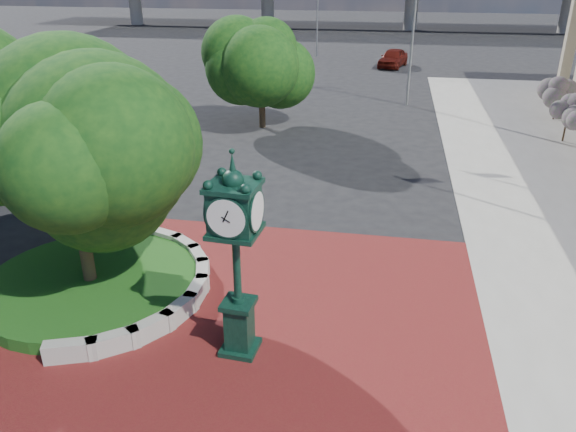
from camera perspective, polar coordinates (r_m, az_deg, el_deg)
The scene contains 12 objects.
ground at distance 15.73m, azimuth -2.90°, elevation -9.27°, with size 200.00×200.00×0.00m, color black.
plaza at distance 14.92m, azimuth -3.78°, elevation -11.30°, with size 12.00×12.00×0.04m, color maroon.
planter_wall at distance 16.34m, azimuth -12.28°, elevation -7.33°, with size 2.96×6.77×0.54m.
grass_bed at distance 17.33m, azimuth -19.34°, elevation -6.55°, with size 6.10×6.10×0.40m, color #1C4614.
tree_planter at distance 15.89m, azimuth -21.10°, elevation 4.44°, with size 5.20×5.20×6.33m.
tree_street at distance 31.99m, azimuth -2.72°, elevation 14.61°, with size 4.40×4.40×5.45m.
post_clock at distance 12.70m, azimuth -5.29°, elevation -3.44°, with size 1.14×1.14×5.11m.
parked_car at distance 52.87m, azimuth 10.62°, elevation 15.51°, with size 1.89×4.69×1.60m, color #50110B.
street_lamp_near at distance 37.82m, azimuth 13.06°, elevation 19.07°, with size 2.11×0.27×9.41m.
street_lamp_far at distance 57.72m, azimuth 3.26°, elevation 21.10°, with size 2.03×0.38×9.05m.
shrub_mid at distance 32.87m, azimuth 26.60°, elevation 9.42°, with size 1.20×1.20×2.20m.
shrub_far at distance 37.43m, azimuth 25.76°, elevation 11.16°, with size 1.20×1.20×2.20m.
Camera 1 is at (3.13, -12.69, 8.75)m, focal length 35.00 mm.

